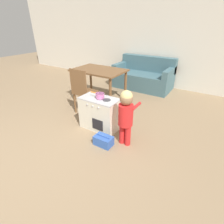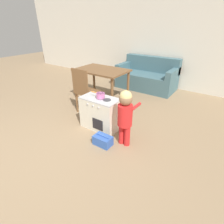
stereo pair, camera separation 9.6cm
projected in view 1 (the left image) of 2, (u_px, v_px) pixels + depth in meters
ground_plane at (36, 156)px, 2.41m from camera, size 16.00×16.00×0.00m
wall_back at (150, 36)px, 4.71m from camera, size 10.00×0.06×2.60m
play_kitchen at (100, 113)px, 2.94m from camera, size 0.64×0.36×0.56m
toy_pot at (100, 95)px, 2.78m from camera, size 0.25×0.14×0.08m
child_figure at (126, 112)px, 2.43m from camera, size 0.23×0.35×0.86m
toy_basket at (103, 141)px, 2.61m from camera, size 0.27×0.18×0.16m
dining_table at (99, 74)px, 3.85m from camera, size 1.13×0.75×0.72m
dining_chair_near at (83, 90)px, 3.35m from camera, size 0.37×0.37×0.90m
couch at (144, 77)px, 4.80m from camera, size 1.53×0.81×0.82m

